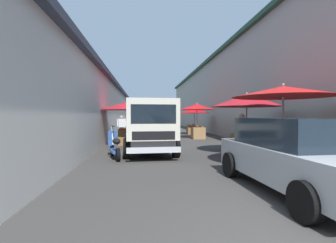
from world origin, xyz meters
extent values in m
plane|color=#3D3A38|center=(13.50, 0.00, 0.00)|extent=(90.00, 90.00, 0.00)
cube|color=silver|center=(15.75, 7.33, 1.79)|extent=(49.50, 7.00, 3.57)
cube|color=#383D4C|center=(15.75, 7.33, 3.69)|extent=(49.80, 7.50, 0.24)
cube|color=#A39E93|center=(15.75, -7.33, 3.09)|extent=(49.50, 7.00, 6.17)
cube|color=#284C38|center=(15.75, -7.33, 6.29)|extent=(49.80, 7.50, 0.24)
cylinder|color=#9E9EA3|center=(10.68, 2.66, 1.10)|extent=(0.06, 0.06, 2.21)
cone|color=red|center=(10.68, 2.66, 2.00)|extent=(2.80, 2.80, 0.41)
sphere|color=#9E9EA3|center=(10.68, 2.66, 2.25)|extent=(0.07, 0.07, 0.07)
cube|color=olive|center=(10.88, 2.85, 0.40)|extent=(0.81, 0.58, 0.80)
sphere|color=orange|center=(10.67, 2.89, 0.85)|extent=(0.09, 0.09, 0.09)
sphere|color=orange|center=(10.80, 2.68, 0.85)|extent=(0.09, 0.09, 0.09)
sphere|color=orange|center=(10.68, 2.68, 0.90)|extent=(0.09, 0.09, 0.09)
sphere|color=orange|center=(10.60, 2.77, 0.85)|extent=(0.09, 0.09, 0.09)
sphere|color=orange|center=(10.80, 3.04, 0.85)|extent=(0.09, 0.09, 0.09)
cylinder|color=#9E9EA3|center=(7.41, -2.17, 1.17)|extent=(0.06, 0.06, 2.35)
cone|color=red|center=(7.41, -2.17, 2.10)|extent=(2.75, 2.75, 0.49)
sphere|color=#9E9EA3|center=(7.41, -2.17, 2.39)|extent=(0.07, 0.07, 0.07)
cube|color=olive|center=(7.18, -1.95, 0.40)|extent=(0.80, 0.74, 0.80)
sphere|color=orange|center=(6.95, -1.88, 0.84)|extent=(0.09, 0.09, 0.09)
sphere|color=orange|center=(7.07, -2.04, 0.84)|extent=(0.09, 0.09, 0.09)
sphere|color=orange|center=(7.11, -2.16, 0.84)|extent=(0.09, 0.09, 0.09)
sphere|color=orange|center=(7.44, -2.04, 0.84)|extent=(0.09, 0.09, 0.09)
cylinder|color=#9E9EA3|center=(4.65, -2.06, 1.17)|extent=(0.06, 0.06, 2.34)
cone|color=red|center=(4.65, -2.06, 2.18)|extent=(2.83, 2.83, 0.31)
sphere|color=#9E9EA3|center=(4.65, -2.06, 2.38)|extent=(0.07, 0.07, 0.07)
cube|color=brown|center=(4.55, -2.25, 0.35)|extent=(0.84, 0.77, 0.71)
sphere|color=orange|center=(4.72, -2.01, 0.75)|extent=(0.09, 0.09, 0.09)
sphere|color=orange|center=(4.77, -2.16, 0.75)|extent=(0.09, 0.09, 0.09)
sphere|color=orange|center=(4.69, -2.26, 0.75)|extent=(0.09, 0.09, 0.09)
sphere|color=orange|center=(4.50, -2.02, 0.81)|extent=(0.09, 0.09, 0.09)
sphere|color=orange|center=(4.64, -2.10, 0.75)|extent=(0.09, 0.09, 0.09)
cylinder|color=#9E9EA3|center=(14.01, -1.64, 1.14)|extent=(0.06, 0.06, 2.28)
cone|color=red|center=(14.01, -1.64, 2.10)|extent=(2.29, 2.29, 0.37)
sphere|color=#9E9EA3|center=(14.01, -1.64, 2.32)|extent=(0.07, 0.07, 0.07)
cube|color=#9E7547|center=(13.96, -1.71, 0.37)|extent=(0.94, 0.80, 0.75)
sphere|color=orange|center=(14.14, -1.84, 0.79)|extent=(0.09, 0.09, 0.09)
sphere|color=orange|center=(13.77, -1.96, 0.79)|extent=(0.09, 0.09, 0.09)
sphere|color=orange|center=(14.09, -1.94, 0.79)|extent=(0.09, 0.09, 0.09)
sphere|color=orange|center=(13.72, -1.61, 0.85)|extent=(0.09, 0.09, 0.09)
sphere|color=orange|center=(13.97, -1.50, 0.79)|extent=(0.09, 0.09, 0.09)
cylinder|color=#9E9EA3|center=(17.61, -2.22, 1.04)|extent=(0.06, 0.06, 2.07)
cone|color=red|center=(17.61, -2.22, 1.90)|extent=(2.60, 2.60, 0.35)
sphere|color=#9E9EA3|center=(17.61, -2.22, 2.11)|extent=(0.07, 0.07, 0.07)
cube|color=olive|center=(17.81, -2.00, 0.35)|extent=(0.92, 0.65, 0.71)
sphere|color=orange|center=(17.98, -2.17, 0.81)|extent=(0.09, 0.09, 0.09)
sphere|color=orange|center=(17.70, -2.17, 0.75)|extent=(0.09, 0.09, 0.09)
sphere|color=orange|center=(17.77, -2.21, 0.75)|extent=(0.09, 0.09, 0.09)
sphere|color=orange|center=(17.71, -2.11, 0.75)|extent=(0.09, 0.09, 0.09)
sphere|color=orange|center=(17.60, -1.88, 0.75)|extent=(0.09, 0.09, 0.09)
sphere|color=orange|center=(17.93, -1.82, 0.75)|extent=(0.09, 0.09, 0.09)
cube|color=#ADAFB5|center=(2.60, -1.17, 0.57)|extent=(3.97, 1.89, 0.64)
cube|color=#19232D|center=(2.75, -1.17, 1.17)|extent=(2.41, 1.62, 0.56)
cylinder|color=black|center=(1.24, -0.37, 0.30)|extent=(0.61, 0.23, 0.60)
cylinder|color=black|center=(3.96, -1.97, 0.30)|extent=(0.61, 0.23, 0.60)
cylinder|color=black|center=(3.89, -0.25, 0.30)|extent=(0.61, 0.23, 0.60)
cube|color=black|center=(8.40, 1.68, 0.50)|extent=(4.88, 1.75, 0.36)
cube|color=beige|center=(6.77, 1.58, 1.38)|extent=(1.64, 1.84, 1.40)
cube|color=#19232D|center=(6.04, 1.54, 1.55)|extent=(0.15, 1.47, 0.63)
cube|color=#19232D|center=(6.77, 1.58, 1.55)|extent=(1.15, 1.83, 0.45)
cube|color=black|center=(6.03, 1.54, 0.86)|extent=(0.14, 1.40, 0.28)
cube|color=silver|center=(5.95, 1.53, 0.40)|extent=(0.22, 1.75, 0.18)
cube|color=gray|center=(9.27, 0.90, 0.93)|extent=(3.16, 0.25, 0.50)
cube|color=gray|center=(9.17, 2.54, 0.93)|extent=(3.16, 0.25, 0.50)
cube|color=gray|center=(10.77, 1.81, 0.93)|extent=(0.16, 1.65, 0.50)
cylinder|color=black|center=(6.83, 0.71, 0.36)|extent=(0.73, 0.26, 0.72)
cylinder|color=black|center=(6.72, 2.45, 0.36)|extent=(0.73, 0.26, 0.72)
cylinder|color=black|center=(9.89, 0.89, 0.36)|extent=(0.73, 0.26, 0.72)
cylinder|color=black|center=(9.79, 2.63, 0.36)|extent=(0.73, 0.26, 0.72)
cylinder|color=navy|center=(14.48, 3.36, 0.37)|extent=(0.14, 0.14, 0.75)
cylinder|color=navy|center=(14.53, 3.21, 0.37)|extent=(0.14, 0.14, 0.75)
cube|color=white|center=(14.51, 3.28, 1.03)|extent=(0.33, 0.48, 0.56)
sphere|color=tan|center=(14.51, 3.28, 1.41)|extent=(0.21, 0.21, 0.21)
cylinder|color=white|center=(14.42, 3.54, 1.06)|extent=(0.08, 0.08, 0.51)
cylinder|color=white|center=(14.60, 3.03, 1.06)|extent=(0.08, 0.08, 0.51)
cylinder|color=#665B4C|center=(5.61, -1.19, 0.39)|extent=(0.14, 0.14, 0.77)
cylinder|color=#665B4C|center=(5.69, -1.33, 0.39)|extent=(0.14, 0.14, 0.77)
cube|color=#4C8C59|center=(5.65, -1.26, 1.06)|extent=(0.40, 0.49, 0.58)
sphere|color=#A57A5B|center=(5.65, -1.26, 1.46)|extent=(0.21, 0.21, 0.21)
cylinder|color=#4C8C59|center=(5.51, -1.02, 1.09)|extent=(0.08, 0.08, 0.52)
cylinder|color=#4C8C59|center=(5.78, -1.50, 1.09)|extent=(0.08, 0.08, 0.52)
cylinder|color=black|center=(7.43, 3.03, 0.22)|extent=(0.45, 0.20, 0.44)
cylinder|color=black|center=(6.22, 2.70, 0.22)|extent=(0.45, 0.22, 0.44)
cube|color=#3359A5|center=(6.78, 2.86, 0.27)|extent=(0.94, 0.51, 0.08)
ellipsoid|color=black|center=(6.49, 2.78, 0.64)|extent=(0.61, 0.40, 0.20)
cube|color=#3359A5|center=(7.38, 3.02, 0.67)|extent=(0.22, 0.35, 0.56)
cylinder|color=silver|center=(7.31, 3.00, 0.77)|extent=(0.28, 0.13, 0.68)
cylinder|color=black|center=(7.24, 2.98, 1.12)|extent=(0.54, 0.18, 0.04)
camera|label=1|loc=(-1.98, 1.87, 1.50)|focal=26.50mm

